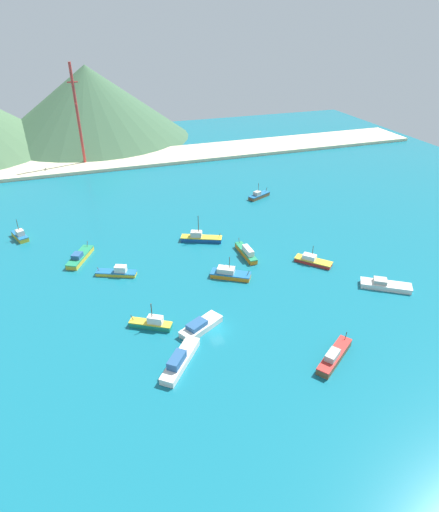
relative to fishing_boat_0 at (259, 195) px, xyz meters
The scene contains 17 objects.
ground 42.66m from the fishing_boat_0, 140.55° to the right, with size 260.00×280.00×0.50m.
fishing_boat_0 is the anchor object (origin of this frame).
fishing_boat_1 57.62m from the fishing_boat_0, 146.48° to the right, with size 9.21×5.65×2.35m.
fishing_boat_2 47.54m from the fishing_boat_0, 121.11° to the right, with size 9.09×7.15×5.07m.
fishing_boat_3 55.66m from the fishing_boat_0, 84.46° to the right, with size 10.43×8.26×2.03m.
fishing_boat_4 33.95m from the fishing_boat_0, 139.37° to the right, with size 10.59×6.49×7.00m.
fishing_boat_5 69.90m from the fishing_boat_0, behind, with size 4.71×7.10×5.62m.
fishing_boat_6 41.51m from the fishing_boat_0, 95.73° to the right, with size 7.77×8.09×4.59m.
fishing_boat_7 66.59m from the fishing_boat_0, 122.63° to the right, with size 9.25×7.02×2.17m.
fishing_boat_8 59.90m from the fishing_boat_0, 158.23° to the right, with size 7.05×10.20×2.53m.
fishing_boat_9 68.64m from the fishing_boat_0, 130.15° to the right, with size 7.94×5.68×5.42m.
fishing_boat_10 37.47m from the fishing_boat_0, 117.85° to the right, with size 2.08×9.95×2.65m.
fishing_boat_11 76.21m from the fishing_boat_0, 123.22° to the right, with size 8.96×10.32×2.73m.
fishing_boat_12 73.01m from the fishing_boat_0, 103.28° to the right, with size 9.67×7.78×2.78m.
beach_strip 61.26m from the fishing_boat_0, 122.52° to the left, with size 247.00×21.60×1.20m, color beige.
hill_central 103.09m from the fishing_boat_0, 114.92° to the left, with size 87.19×87.19×31.19m.
radio_tower 73.69m from the fishing_boat_0, 133.96° to the left, with size 3.63×2.90×36.26m.
Camera 1 is at (-19.82, -59.61, 51.81)m, focal length 30.31 mm.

